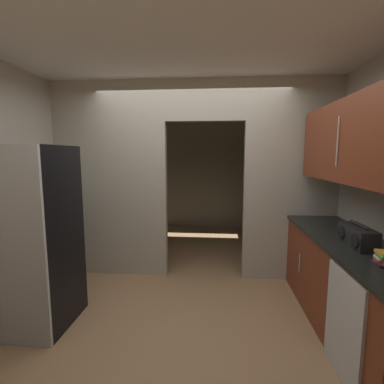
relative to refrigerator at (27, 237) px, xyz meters
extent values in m
plane|color=#93704C|center=(1.49, -0.02, -0.88)|extent=(20.00, 20.00, 0.00)
cube|color=silver|center=(1.49, 0.37, 1.79)|extent=(4.18, 6.57, 0.06)
cube|color=#ADA899|center=(0.37, 1.27, 0.44)|extent=(1.54, 0.12, 2.64)
cube|color=#ADA899|center=(2.78, 1.27, 0.44)|extent=(1.20, 0.12, 2.64)
cube|color=#ADA899|center=(1.66, 1.27, 1.49)|extent=(1.04, 0.12, 0.53)
cube|color=gray|center=(1.49, 3.99, 0.44)|extent=(3.78, 0.10, 2.64)
cube|color=gray|center=(-0.35, 2.63, 0.44)|extent=(0.10, 2.73, 2.64)
cube|color=gray|center=(3.32, 2.63, 0.44)|extent=(0.10, 2.73, 2.64)
cube|color=black|center=(0.00, 0.02, 0.00)|extent=(0.79, 0.68, 1.76)
cube|color=#B7BABC|center=(0.00, -0.34, 0.00)|extent=(0.79, 0.03, 1.76)
cube|color=maroon|center=(3.06, 0.14, -0.46)|extent=(0.59, 2.19, 0.85)
cube|color=black|center=(3.06, 0.14, -0.01)|extent=(0.63, 2.19, 0.04)
cylinder|color=#B7BABC|center=(2.75, -0.35, -0.41)|extent=(0.01, 0.01, 0.22)
cylinder|color=#B7BABC|center=(2.75, 0.62, -0.41)|extent=(0.01, 0.01, 0.22)
cube|color=#B7BABC|center=(2.75, -0.48, -0.47)|extent=(0.02, 0.56, 0.83)
cube|color=maroon|center=(3.06, 0.14, 0.91)|extent=(0.34, 1.98, 0.74)
cylinder|color=#B7BABC|center=(2.88, 0.14, 0.91)|extent=(0.01, 0.01, 0.44)
cube|color=black|center=(3.03, -0.03, 0.09)|extent=(0.16, 0.42, 0.17)
cylinder|color=#262626|center=(3.03, -0.03, 0.20)|extent=(0.02, 0.29, 0.02)
cylinder|color=black|center=(2.94, -0.16, 0.09)|extent=(0.01, 0.12, 0.12)
cylinder|color=black|center=(2.94, 0.09, 0.09)|extent=(0.01, 0.12, 0.12)
cube|color=black|center=(3.01, -0.46, 0.02)|extent=(0.12, 0.12, 0.02)
camera|label=1|loc=(1.81, -2.49, 0.79)|focal=26.36mm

